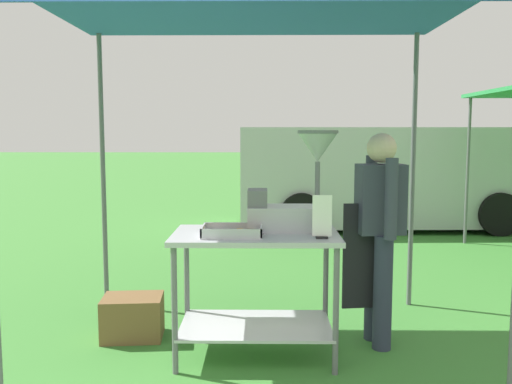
{
  "coord_description": "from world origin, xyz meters",
  "views": [
    {
      "loc": [
        0.1,
        -2.82,
        1.62
      ],
      "look_at": [
        0.05,
        1.21,
        1.18
      ],
      "focal_mm": 38.57,
      "sensor_mm": 36.0,
      "label": 1
    }
  ],
  "objects_px": {
    "donut_fryer": "(295,192)",
    "vendor": "(379,228)",
    "donut_tray": "(232,233)",
    "menu_sign": "(322,220)",
    "stall_canopy": "(256,11)",
    "van_silver": "(387,175)",
    "donut_cart": "(256,268)",
    "supply_crate": "(133,317)"
  },
  "relations": [
    {
      "from": "stall_canopy",
      "to": "donut_tray",
      "type": "bearing_deg",
      "value": -126.43
    },
    {
      "from": "stall_canopy",
      "to": "van_silver",
      "type": "bearing_deg",
      "value": 68.32
    },
    {
      "from": "donut_cart",
      "to": "donut_tray",
      "type": "height_order",
      "value": "donut_tray"
    },
    {
      "from": "donut_cart",
      "to": "supply_crate",
      "type": "xyz_separation_m",
      "value": [
        -0.97,
        0.35,
        -0.48
      ]
    },
    {
      "from": "donut_cart",
      "to": "vendor",
      "type": "height_order",
      "value": "vendor"
    },
    {
      "from": "stall_canopy",
      "to": "vendor",
      "type": "bearing_deg",
      "value": 8.99
    },
    {
      "from": "donut_tray",
      "to": "donut_fryer",
      "type": "height_order",
      "value": "donut_fryer"
    },
    {
      "from": "supply_crate",
      "to": "van_silver",
      "type": "bearing_deg",
      "value": 58.97
    },
    {
      "from": "stall_canopy",
      "to": "menu_sign",
      "type": "relative_size",
      "value": 10.41
    },
    {
      "from": "stall_canopy",
      "to": "donut_tray",
      "type": "distance_m",
      "value": 1.55
    },
    {
      "from": "donut_cart",
      "to": "donut_tray",
      "type": "relative_size",
      "value": 2.84
    },
    {
      "from": "menu_sign",
      "to": "van_silver",
      "type": "xyz_separation_m",
      "value": [
        1.75,
        5.81,
        -0.16
      ]
    },
    {
      "from": "donut_cart",
      "to": "donut_fryer",
      "type": "xyz_separation_m",
      "value": [
        0.28,
        0.1,
        0.54
      ]
    },
    {
      "from": "menu_sign",
      "to": "van_silver",
      "type": "height_order",
      "value": "van_silver"
    },
    {
      "from": "donut_tray",
      "to": "supply_crate",
      "type": "relative_size",
      "value": 0.84
    },
    {
      "from": "donut_tray",
      "to": "menu_sign",
      "type": "relative_size",
      "value": 1.41
    },
    {
      "from": "menu_sign",
      "to": "stall_canopy",
      "type": "bearing_deg",
      "value": 146.6
    },
    {
      "from": "menu_sign",
      "to": "van_silver",
      "type": "relative_size",
      "value": 0.06
    },
    {
      "from": "donut_cart",
      "to": "donut_tray",
      "type": "bearing_deg",
      "value": -143.18
    },
    {
      "from": "donut_fryer",
      "to": "vendor",
      "type": "bearing_deg",
      "value": 13.08
    },
    {
      "from": "donut_tray",
      "to": "vendor",
      "type": "distance_m",
      "value": 1.15
    },
    {
      "from": "vendor",
      "to": "van_silver",
      "type": "xyz_separation_m",
      "value": [
        1.27,
        5.37,
        -0.03
      ]
    },
    {
      "from": "donut_cart",
      "to": "van_silver",
      "type": "relative_size",
      "value": 0.23
    },
    {
      "from": "donut_fryer",
      "to": "vendor",
      "type": "distance_m",
      "value": 0.72
    },
    {
      "from": "donut_tray",
      "to": "menu_sign",
      "type": "bearing_deg",
      "value": -7.06
    },
    {
      "from": "van_silver",
      "to": "supply_crate",
      "type": "bearing_deg",
      "value": -121.03
    },
    {
      "from": "van_silver",
      "to": "menu_sign",
      "type": "bearing_deg",
      "value": -106.72
    },
    {
      "from": "donut_cart",
      "to": "vendor",
      "type": "bearing_deg",
      "value": 14.82
    },
    {
      "from": "donut_fryer",
      "to": "menu_sign",
      "type": "height_order",
      "value": "donut_fryer"
    },
    {
      "from": "menu_sign",
      "to": "supply_crate",
      "type": "height_order",
      "value": "menu_sign"
    },
    {
      "from": "donut_tray",
      "to": "vendor",
      "type": "xyz_separation_m",
      "value": [
        1.09,
        0.37,
        -0.03
      ]
    },
    {
      "from": "stall_canopy",
      "to": "donut_cart",
      "type": "height_order",
      "value": "stall_canopy"
    },
    {
      "from": "donut_cart",
      "to": "vendor",
      "type": "xyz_separation_m",
      "value": [
        0.92,
        0.24,
        0.25
      ]
    },
    {
      "from": "donut_fryer",
      "to": "menu_sign",
      "type": "bearing_deg",
      "value": -60.81
    },
    {
      "from": "stall_canopy",
      "to": "donut_fryer",
      "type": "xyz_separation_m",
      "value": [
        0.28,
        -0.0,
        -1.26
      ]
    },
    {
      "from": "donut_tray",
      "to": "van_silver",
      "type": "relative_size",
      "value": 0.08
    },
    {
      "from": "stall_canopy",
      "to": "donut_cart",
      "type": "relative_size",
      "value": 2.61
    },
    {
      "from": "supply_crate",
      "to": "van_silver",
      "type": "xyz_separation_m",
      "value": [
        3.17,
        5.27,
        0.71
      ]
    },
    {
      "from": "donut_tray",
      "to": "donut_fryer",
      "type": "distance_m",
      "value": 0.56
    },
    {
      "from": "donut_cart",
      "to": "donut_fryer",
      "type": "bearing_deg",
      "value": 18.64
    },
    {
      "from": "menu_sign",
      "to": "vendor",
      "type": "bearing_deg",
      "value": 42.84
    },
    {
      "from": "donut_cart",
      "to": "van_silver",
      "type": "distance_m",
      "value": 6.03
    }
  ]
}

